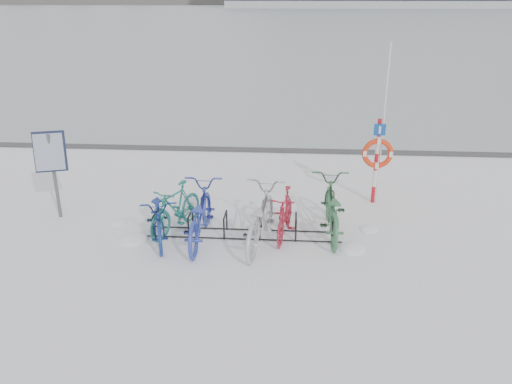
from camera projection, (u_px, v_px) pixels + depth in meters
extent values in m
plane|color=white|center=(243.00, 235.00, 10.26)|extent=(900.00, 900.00, 0.00)
cube|color=#A1AEB6|center=(291.00, 11.00, 154.05)|extent=(400.00, 298.00, 0.02)
cube|color=#3F3F42|center=(261.00, 150.00, 15.72)|extent=(400.00, 0.25, 0.10)
cylinder|color=black|center=(153.00, 227.00, 10.10)|extent=(0.04, 0.04, 0.44)
cylinder|color=black|center=(159.00, 218.00, 10.50)|extent=(0.04, 0.04, 0.44)
cylinder|color=black|center=(155.00, 213.00, 10.22)|extent=(0.04, 0.44, 0.04)
cylinder|color=black|center=(189.00, 228.00, 10.05)|extent=(0.04, 0.04, 0.44)
cylinder|color=black|center=(193.00, 219.00, 10.46)|extent=(0.04, 0.04, 0.44)
cylinder|color=black|center=(190.00, 214.00, 10.17)|extent=(0.04, 0.44, 0.04)
cylinder|color=black|center=(224.00, 229.00, 10.00)|extent=(0.04, 0.04, 0.44)
cylinder|color=black|center=(227.00, 220.00, 10.41)|extent=(0.04, 0.04, 0.44)
cylinder|color=black|center=(225.00, 215.00, 10.12)|extent=(0.04, 0.44, 0.04)
cylinder|color=black|center=(260.00, 230.00, 9.95)|extent=(0.04, 0.04, 0.44)
cylinder|color=black|center=(261.00, 221.00, 10.36)|extent=(0.04, 0.04, 0.44)
cylinder|color=black|center=(260.00, 216.00, 10.08)|extent=(0.04, 0.44, 0.04)
cylinder|color=black|center=(296.00, 232.00, 9.91)|extent=(0.04, 0.04, 0.44)
cylinder|color=black|center=(296.00, 222.00, 10.31)|extent=(0.04, 0.04, 0.44)
cylinder|color=black|center=(296.00, 217.00, 10.03)|extent=(0.04, 0.44, 0.04)
cylinder|color=black|center=(332.00, 233.00, 9.86)|extent=(0.04, 0.04, 0.44)
cylinder|color=black|center=(331.00, 223.00, 10.27)|extent=(0.04, 0.04, 0.44)
cylinder|color=black|center=(332.00, 218.00, 9.98)|extent=(0.04, 0.44, 0.04)
cylinder|color=black|center=(242.00, 239.00, 10.05)|extent=(4.00, 0.03, 0.03)
cylinder|color=black|center=(244.00, 229.00, 10.46)|extent=(4.00, 0.03, 0.03)
cylinder|color=#595B5E|center=(55.00, 177.00, 10.76)|extent=(0.07, 0.07, 1.89)
cube|color=black|center=(50.00, 151.00, 10.52)|extent=(0.69, 0.43, 0.86)
cube|color=#8C99AD|center=(49.00, 152.00, 10.49)|extent=(0.61, 0.35, 0.76)
cylinder|color=red|center=(373.00, 194.00, 11.82)|extent=(0.09, 0.09, 0.40)
cylinder|color=silver|center=(375.00, 178.00, 11.67)|extent=(0.09, 0.09, 0.40)
cylinder|color=red|center=(376.00, 162.00, 11.52)|extent=(0.09, 0.09, 0.40)
cylinder|color=silver|center=(378.00, 145.00, 11.37)|extent=(0.09, 0.09, 0.40)
cylinder|color=red|center=(379.00, 128.00, 11.22)|extent=(0.09, 0.09, 0.40)
torus|color=red|center=(378.00, 153.00, 11.35)|extent=(0.71, 0.12, 0.71)
cube|color=#0E429B|center=(380.00, 130.00, 11.16)|extent=(0.26, 0.03, 0.26)
cylinder|color=silver|center=(383.00, 126.00, 11.26)|extent=(0.03, 0.03, 3.68)
cube|color=#4C4C4C|center=(61.00, 1.00, 258.76)|extent=(180.00, 12.00, 3.50)
imported|color=navy|center=(159.00, 215.00, 9.95)|extent=(1.20, 2.06, 1.02)
imported|color=#1E7469|center=(176.00, 207.00, 10.33)|extent=(1.13, 1.77, 1.03)
imported|color=#2D3DA7|center=(199.00, 213.00, 9.88)|extent=(0.77, 2.21, 1.16)
imported|color=#AFB1B6|center=(260.00, 216.00, 9.72)|extent=(1.10, 2.32, 1.17)
imported|color=#A21D2E|center=(285.00, 213.00, 10.10)|extent=(0.71, 1.70, 0.99)
imported|color=#376F46|center=(331.00, 206.00, 10.17)|extent=(0.81, 2.24, 1.17)
ellipsoid|color=white|center=(133.00, 240.00, 10.06)|extent=(0.61, 0.61, 0.21)
ellipsoid|color=white|center=(368.00, 230.00, 10.49)|extent=(0.40, 0.40, 0.14)
ellipsoid|color=white|center=(265.00, 229.00, 10.53)|extent=(0.38, 0.38, 0.13)
ellipsoid|color=white|center=(119.00, 223.00, 10.79)|extent=(0.39, 0.39, 0.13)
ellipsoid|color=white|center=(352.00, 249.00, 9.69)|extent=(0.54, 0.54, 0.19)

